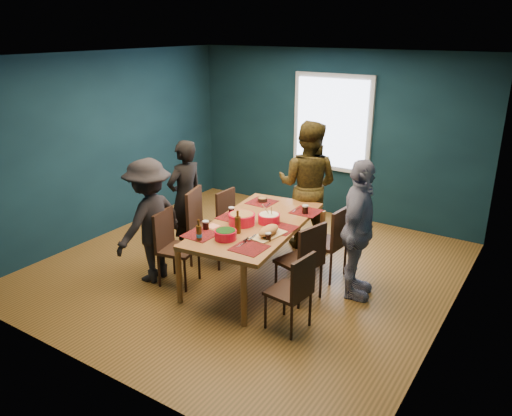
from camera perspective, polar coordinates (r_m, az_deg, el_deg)
The scene contains 26 objects.
room at distance 6.38m, azimuth 0.31°, elevation 5.11°, with size 5.01×5.01×2.71m.
dining_table at distance 6.08m, azimuth 0.03°, elevation -2.33°, with size 1.26×2.14×0.77m.
chair_left_far at distance 6.98m, azimuth -2.86°, elevation -1.01°, with size 0.41×0.41×0.88m.
chair_left_mid at distance 6.65m, azimuth -6.15°, elevation -1.47°, with size 0.57×0.57×1.01m.
chair_left_near at distance 6.19m, azimuth -9.63°, elevation -3.82°, with size 0.50×0.50×0.93m.
chair_right_far at distance 6.27m, azimuth 8.78°, elevation -3.35°, with size 0.47×0.47×0.95m.
chair_right_mid at distance 5.71m, azimuth 5.61°, elevation -5.57°, with size 0.53×0.53×0.95m.
chair_right_near at distance 5.18m, azimuth 4.49°, elevation -9.01°, with size 0.44×0.44×0.87m.
person_far_left at distance 6.91m, azimuth -8.06°, elevation 1.16°, with size 0.59×0.38×1.61m, color black.
person_back at distance 7.06m, azimuth 5.91°, elevation 2.61°, with size 0.89×0.69×1.83m, color black.
person_right at distance 5.81m, azimuth 11.58°, elevation -2.52°, with size 0.97×0.40×1.66m, color silver.
person_near_left at distance 6.23m, azimuth -12.06°, elevation -1.46°, with size 1.01×0.58×1.56m, color black.
bowl_salad at distance 5.99m, azimuth -1.64°, elevation -1.21°, with size 0.32×0.32×0.13m.
bowl_dumpling at distance 6.04m, azimuth 1.49°, elevation -1.15°, with size 0.27×0.27×0.25m.
bowl_herbs at distance 5.59m, azimuth -3.50°, elevation -3.02°, with size 0.25×0.25×0.11m.
cutting_board at distance 5.66m, azimuth 1.42°, elevation -2.71°, with size 0.28×0.55×0.12m.
small_bowl at distance 6.77m, azimuth 0.73°, elevation 0.97°, with size 0.14×0.14×0.06m.
beer_bottle_a at distance 5.57m, azimuth -6.53°, elevation -2.85°, with size 0.07×0.07×0.24m.
beer_bottle_b at distance 5.72m, azimuth -2.10°, elevation -1.88°, with size 0.07×0.07×0.28m.
cola_glass_a at distance 5.87m, azimuth -5.75°, elevation -1.91°, with size 0.08×0.08×0.11m.
cola_glass_b at distance 5.54m, azimuth 1.40°, elevation -3.26°, with size 0.07×0.07×0.09m.
cola_glass_c at distance 6.36m, azimuth 5.65°, elevation -0.11°, with size 0.08×0.08×0.11m.
cola_glass_d at distance 6.29m, azimuth -2.82°, elevation -0.31°, with size 0.07×0.07×0.10m.
napkin_a at distance 5.90m, azimuth 3.16°, elevation -2.32°, with size 0.16×0.16×0.00m, color #F08865.
napkin_b at distance 5.97m, azimuth -4.96°, elevation -2.08°, with size 0.14×0.14×0.00m, color #F08865.
napkin_c at distance 5.37m, azimuth -0.66°, elevation -4.64°, with size 0.15×0.15×0.00m, color #F08865.
Camera 1 is at (3.31, -4.93, 3.03)m, focal length 35.00 mm.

